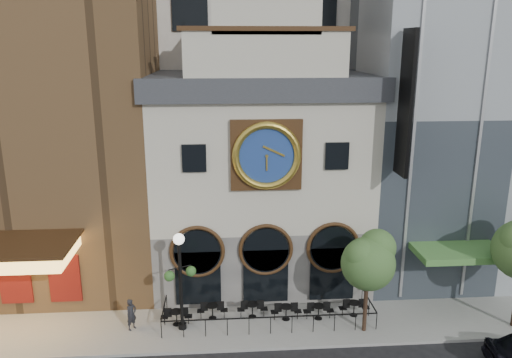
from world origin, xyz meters
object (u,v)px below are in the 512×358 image
object	(u,v)px
bistro_0	(176,316)
bistro_4	(319,311)
bistro_3	(286,311)
lamppost	(180,271)
bistro_2	(252,309)
tree_left	(369,259)
bistro_5	(354,307)
bistro_1	(212,310)
pedestrian	(131,314)

from	to	relation	value
bistro_0	bistro_4	distance (m)	7.28
bistro_3	lamppost	bearing A→B (deg)	-175.06
bistro_2	bistro_4	size ratio (longest dim) A/B	1.00
bistro_3	tree_left	bearing A→B (deg)	-18.17
bistro_5	bistro_0	bearing A→B (deg)	-178.64
bistro_3	bistro_5	bearing A→B (deg)	2.11
bistro_1	lamppost	bearing A→B (deg)	-150.47
bistro_4	pedestrian	world-z (taller)	pedestrian
pedestrian	bistro_4	bearing A→B (deg)	-49.69
bistro_1	bistro_5	xyz separation A→B (m)	(7.39, -0.26, 0.00)
bistro_2	bistro_3	world-z (taller)	same
bistro_1	bistro_2	size ratio (longest dim) A/B	1.00
tree_left	bistro_1	bearing A→B (deg)	167.85
bistro_4	tree_left	world-z (taller)	tree_left
bistro_5	pedestrian	world-z (taller)	pedestrian
bistro_4	lamppost	world-z (taller)	lamppost
bistro_1	bistro_3	size ratio (longest dim) A/B	1.00
bistro_4	bistro_5	world-z (taller)	same
bistro_3	lamppost	size ratio (longest dim) A/B	0.31
lamppost	bistro_0	bearing A→B (deg)	105.71
bistro_0	bistro_1	xyz separation A→B (m)	(1.81, 0.47, 0.00)
bistro_2	bistro_5	distance (m)	5.32
bistro_3	pedestrian	xyz separation A→B (m)	(-7.79, -0.33, 0.35)
bistro_1	lamppost	xyz separation A→B (m)	(-1.49, -0.85, 2.68)
bistro_2	bistro_3	distance (m)	1.76
lamppost	pedestrian	bearing A→B (deg)	152.36
bistro_3	bistro_4	bearing A→B (deg)	-1.93
bistro_2	tree_left	world-z (taller)	tree_left
bistro_3	tree_left	distance (m)	5.21
bistro_1	bistro_3	distance (m)	3.81
pedestrian	tree_left	bearing A→B (deg)	-55.86
bistro_1	pedestrian	distance (m)	4.07
bistro_1	bistro_2	distance (m)	2.07
bistro_3	lamppost	xyz separation A→B (m)	(-5.28, -0.46, 2.68)
bistro_1	tree_left	distance (m)	8.45
bistro_0	bistro_1	distance (m)	1.87
bistro_4	bistro_5	xyz separation A→B (m)	(1.92, 0.19, 0.00)
bistro_0	tree_left	xyz separation A→B (m)	(9.39, -1.16, 3.35)
lamppost	tree_left	xyz separation A→B (m)	(9.07, -0.79, 0.68)
bistro_2	bistro_4	world-z (taller)	same
bistro_1	bistro_5	bearing A→B (deg)	-1.99
bistro_2	pedestrian	bearing A→B (deg)	-173.37
bistro_2	bistro_0	bearing A→B (deg)	-173.27
bistro_5	tree_left	world-z (taller)	tree_left
bistro_3	lamppost	world-z (taller)	lamppost
bistro_0	bistro_5	bearing A→B (deg)	1.36
bistro_3	tree_left	size ratio (longest dim) A/B	0.30
bistro_3	bistro_4	xyz separation A→B (m)	(1.68, -0.06, 0.00)
bistro_0	pedestrian	distance (m)	2.23
tree_left	bistro_5	bearing A→B (deg)	97.93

